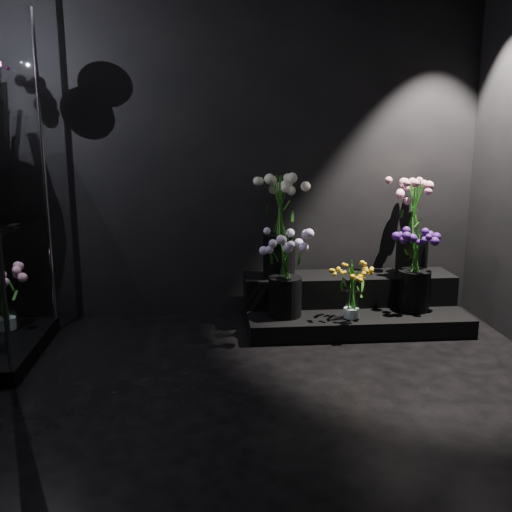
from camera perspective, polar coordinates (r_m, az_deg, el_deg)
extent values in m
plane|color=black|center=(2.99, -0.56, -17.56)|extent=(4.00, 4.00, 0.00)
plane|color=black|center=(4.59, -2.59, 11.18)|extent=(4.00, 0.00, 4.00)
plane|color=black|center=(0.62, 13.77, 3.93)|extent=(4.00, 0.00, 4.00)
cube|color=black|center=(4.54, 9.72, -6.08)|extent=(1.67, 0.74, 0.14)
cube|color=black|center=(4.66, 9.22, -3.20)|extent=(1.67, 0.37, 0.23)
cylinder|color=white|center=(4.28, 9.54, -4.78)|extent=(0.12, 0.12, 0.21)
cylinder|color=black|center=(4.26, 2.92, -4.08)|extent=(0.25, 0.25, 0.30)
cylinder|color=black|center=(4.55, 15.49, -3.33)|extent=(0.25, 0.25, 0.31)
cylinder|color=black|center=(4.48, 2.33, 0.09)|extent=(0.25, 0.25, 0.34)
cylinder|color=black|center=(4.73, 15.31, 0.18)|extent=(0.25, 0.25, 0.32)
cylinder|color=white|center=(4.45, -23.82, -5.21)|extent=(0.15, 0.15, 0.25)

